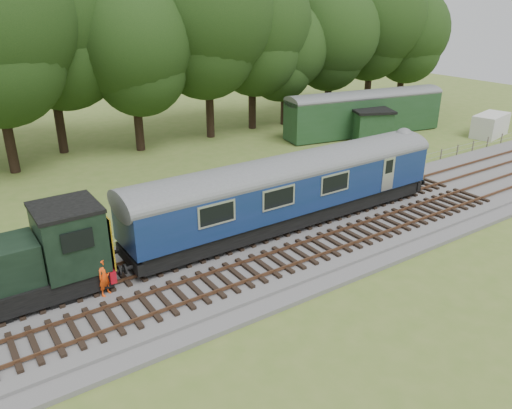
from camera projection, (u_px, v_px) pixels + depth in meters
ground at (220, 268)px, 23.12m from camera, size 120.00×120.00×0.00m
ballast at (220, 264)px, 23.05m from camera, size 70.00×7.00×0.35m
track_north at (205, 248)px, 24.03m from camera, size 67.20×2.40×0.21m
track_south at (238, 275)px, 21.74m from camera, size 67.20×2.40×0.21m
fence at (177, 233)px, 26.56m from camera, size 64.00×0.12×1.00m
tree_line at (81, 153)px, 39.92m from camera, size 70.00×8.00×18.00m
dmu_railcar at (290, 185)px, 25.83m from camera, size 18.05×2.86×3.88m
worker at (104, 277)px, 20.12m from camera, size 0.73×0.65×1.67m
parked_coach at (365, 110)px, 44.59m from camera, size 15.29×5.26×3.85m
shed at (370, 124)px, 43.12m from camera, size 4.39×4.39×2.72m
caravan at (490, 125)px, 44.44m from camera, size 4.34×2.77×1.96m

